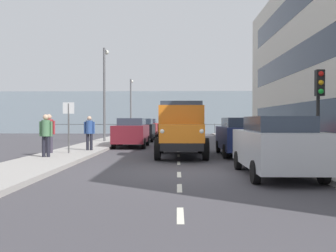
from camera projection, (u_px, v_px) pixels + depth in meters
The scene contains 19 objects.
ground_plane at pixel (178, 148), 21.59m from camera, with size 80.00×80.00×0.00m, color #423F44.
sidewalk_left at pixel (265, 147), 21.47m from camera, with size 2.43×39.99×0.15m, color #9E9993.
sidewalk_right at pixel (93, 147), 21.71m from camera, with size 2.43×39.99×0.15m, color #9E9993.
road_centreline_markings at pixel (178, 148), 21.65m from camera, with size 0.12×37.03×0.01m.
sea_horizon at pixel (178, 112), 44.53m from camera, with size 80.00×0.80×5.00m, color #84939E.
seawall_railing at pixel (178, 126), 40.96m from camera, with size 28.08×0.08×1.20m.
truck_vintage_orange at pixel (181, 130), 16.38m from camera, with size 2.17×5.64×2.43m.
car_silver_kerbside_near at pixel (276, 145), 10.81m from camera, with size 1.90×4.40×1.72m.
car_navy_kerbside_1 at pixel (239, 136), 17.13m from camera, with size 1.80×4.50×1.72m.
car_maroon_oppositeside_0 at pixel (132, 132), 22.40m from camera, with size 1.87×4.38×1.72m.
car_black_oppositeside_1 at pixel (142, 129), 28.57m from camera, with size 1.97×4.27×1.72m.
car_red_oppositeside_2 at pixel (148, 128), 34.72m from camera, with size 1.83×4.70×1.72m.
pedestrian_near_railing at pixel (46, 132), 14.92m from camera, with size 0.53×0.34×1.69m.
pedestrian_with_bag at pixel (49, 130), 16.70m from camera, with size 0.53×0.34×1.72m.
pedestrian_by_lamp at pixel (89, 130), 18.24m from camera, with size 0.53×0.34×1.66m.
traffic_light_near at pixel (319, 95), 12.98m from camera, with size 0.28×0.41×3.20m.
lamp_post_promenade at pixel (105, 86), 26.25m from camera, with size 0.32×1.14×6.48m.
lamp_post_far at pixel (131, 101), 38.53m from camera, with size 0.32×1.14×5.65m.
street_sign at pixel (69, 119), 16.67m from camera, with size 0.50×0.07×2.25m.
Camera 1 is at (0.05, 11.66, 1.63)m, focal length 40.19 mm.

